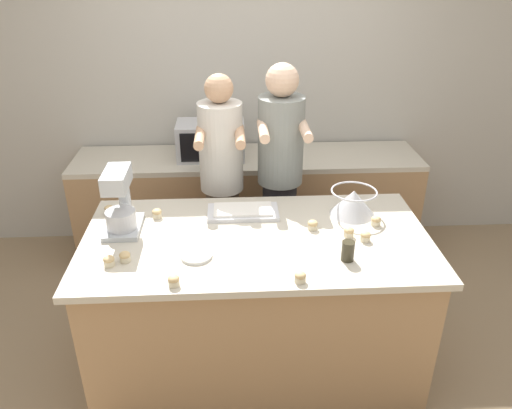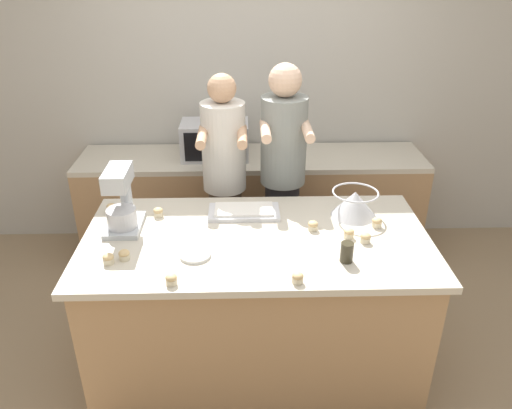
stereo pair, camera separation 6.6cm
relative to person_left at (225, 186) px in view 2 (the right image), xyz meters
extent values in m
plane|color=#937A5B|center=(0.20, -0.76, -0.90)|extent=(16.00, 16.00, 0.00)
cube|color=#B2ADA3|center=(0.20, 0.93, 0.45)|extent=(10.00, 0.06, 2.70)
cube|color=#A87F56|center=(0.20, -0.76, -0.45)|extent=(1.90, 0.96, 0.89)
cube|color=beige|center=(0.20, -0.76, 0.01)|extent=(1.98, 1.02, 0.04)
cube|color=#A87F56|center=(0.20, 0.58, -0.47)|extent=(2.80, 0.60, 0.85)
cube|color=beige|center=(0.20, 0.58, -0.03)|extent=(2.80, 0.60, 0.04)
cylinder|color=brown|center=(0.00, 0.00, -0.46)|extent=(0.23, 0.23, 0.88)
cylinder|color=silver|center=(0.00, 0.00, 0.29)|extent=(0.30, 0.30, 0.61)
sphere|color=tan|center=(0.00, 0.00, 0.69)|extent=(0.19, 0.19, 0.19)
cylinder|color=tan|center=(-0.13, -0.17, 0.43)|extent=(0.06, 0.34, 0.06)
cylinder|color=tan|center=(0.13, -0.17, 0.43)|extent=(0.06, 0.34, 0.06)
cylinder|color=#232328|center=(0.41, 0.00, -0.43)|extent=(0.24, 0.24, 0.92)
cylinder|color=gray|center=(0.41, 0.00, 0.33)|extent=(0.31, 0.31, 0.60)
sphere|color=#DBB293|center=(0.41, 0.00, 0.74)|extent=(0.22, 0.22, 0.22)
cylinder|color=#DBB293|center=(0.28, -0.17, 0.46)|extent=(0.06, 0.34, 0.06)
cylinder|color=#DBB293|center=(0.54, -0.17, 0.46)|extent=(0.06, 0.34, 0.06)
cube|color=#B2B7BC|center=(-0.57, -0.63, 0.05)|extent=(0.20, 0.30, 0.03)
cylinder|color=#B2B7BC|center=(-0.57, -0.52, 0.19)|extent=(0.07, 0.07, 0.25)
cube|color=#B2B7BC|center=(-0.57, -0.65, 0.36)|extent=(0.13, 0.26, 0.10)
cylinder|color=#BCBCC1|center=(-0.57, -0.67, 0.12)|extent=(0.17, 0.17, 0.11)
cone|color=#BCBCC1|center=(0.81, -0.52, 0.11)|extent=(0.28, 0.28, 0.16)
torus|color=#BCBCC1|center=(0.81, -0.52, 0.19)|extent=(0.28, 0.28, 0.01)
cube|color=silver|center=(0.13, -0.48, 0.04)|extent=(0.44, 0.22, 0.02)
cube|color=white|center=(0.13, -0.48, 0.06)|extent=(0.36, 0.18, 0.02)
cube|color=#B7B7BC|center=(-0.09, 0.58, 0.14)|extent=(0.53, 0.32, 0.29)
cube|color=black|center=(-0.14, 0.41, 0.14)|extent=(0.36, 0.01, 0.23)
cube|color=#2D2D2D|center=(0.10, 0.41, 0.14)|extent=(0.11, 0.01, 0.23)
cylinder|color=#332D1E|center=(0.67, -1.02, 0.09)|extent=(0.07, 0.07, 0.11)
cylinder|color=white|center=(-0.13, -0.95, 0.04)|extent=(0.17, 0.17, 0.02)
cylinder|color=beige|center=(-0.22, -1.20, 0.05)|extent=(0.06, 0.06, 0.03)
ellipsoid|color=tan|center=(-0.22, -1.20, 0.07)|extent=(0.06, 0.06, 0.03)
cylinder|color=beige|center=(0.39, -1.20, 0.05)|extent=(0.06, 0.06, 0.03)
ellipsoid|color=tan|center=(0.39, -1.20, 0.07)|extent=(0.06, 0.06, 0.03)
cylinder|color=beige|center=(0.53, -0.69, 0.05)|extent=(0.06, 0.06, 0.03)
ellipsoid|color=tan|center=(0.53, -0.69, 0.07)|extent=(0.06, 0.06, 0.03)
cylinder|color=beige|center=(0.91, -0.67, 0.05)|extent=(0.06, 0.06, 0.03)
ellipsoid|color=tan|center=(0.91, -0.67, 0.07)|extent=(0.06, 0.06, 0.03)
cylinder|color=beige|center=(-0.50, -0.98, 0.05)|extent=(0.06, 0.06, 0.03)
ellipsoid|color=tan|center=(-0.50, -0.98, 0.07)|extent=(0.06, 0.06, 0.03)
cylinder|color=beige|center=(-0.69, -0.44, 0.05)|extent=(0.06, 0.06, 0.03)
ellipsoid|color=tan|center=(-0.69, -0.44, 0.07)|extent=(0.06, 0.06, 0.03)
cylinder|color=beige|center=(-0.39, -0.50, 0.05)|extent=(0.06, 0.06, 0.03)
ellipsoid|color=tan|center=(-0.39, -0.50, 0.07)|extent=(0.06, 0.06, 0.03)
cylinder|color=beige|center=(-0.57, -1.01, 0.05)|extent=(0.06, 0.06, 0.03)
ellipsoid|color=tan|center=(-0.57, -1.01, 0.07)|extent=(0.06, 0.06, 0.03)
cylinder|color=beige|center=(0.73, -0.79, 0.05)|extent=(0.06, 0.06, 0.03)
ellipsoid|color=tan|center=(0.73, -0.79, 0.07)|extent=(0.06, 0.06, 0.03)
cylinder|color=beige|center=(0.81, -0.84, 0.05)|extent=(0.06, 0.06, 0.03)
ellipsoid|color=tan|center=(0.81, -0.84, 0.07)|extent=(0.06, 0.06, 0.03)
camera|label=1|loc=(0.07, -3.20, 1.49)|focal=35.00mm
camera|label=2|loc=(0.13, -3.20, 1.49)|focal=35.00mm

